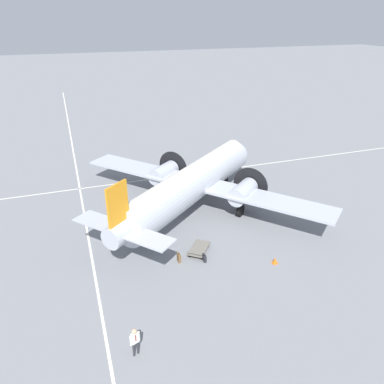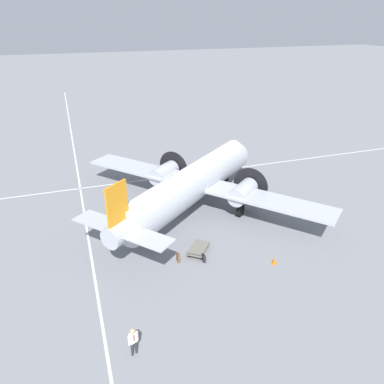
# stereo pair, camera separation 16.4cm
# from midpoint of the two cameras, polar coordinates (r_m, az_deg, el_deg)

# --- Properties ---
(ground_plane) EXTENTS (300.00, 300.00, 0.00)m
(ground_plane) POSITION_cam_midpoint_polar(r_m,az_deg,el_deg) (32.95, 0.14, -2.82)
(ground_plane) COLOR slate
(apron_line_eastwest) EXTENTS (120.00, 0.16, 0.01)m
(apron_line_eastwest) POSITION_cam_midpoint_polar(r_m,az_deg,el_deg) (31.59, -15.63, -5.21)
(apron_line_eastwest) COLOR silver
(apron_line_eastwest) RESTS_ON ground_plane
(apron_line_northsouth) EXTENTS (0.16, 120.00, 0.01)m
(apron_line_northsouth) POSITION_cam_midpoint_polar(r_m,az_deg,el_deg) (39.73, -3.52, 2.33)
(apron_line_northsouth) COLOR silver
(apron_line_northsouth) RESTS_ON ground_plane
(airliner_main) EXTENTS (20.01, 19.62, 6.14)m
(airliner_main) POSITION_cam_midpoint_polar(r_m,az_deg,el_deg) (32.13, 0.56, 1.65)
(airliner_main) COLOR #ADB2BC
(airliner_main) RESTS_ON ground_plane
(crew_foreground) EXTENTS (0.31, 0.55, 1.70)m
(crew_foreground) POSITION_cam_midpoint_polar(r_m,az_deg,el_deg) (20.22, -8.70, -21.26)
(crew_foreground) COLOR #2D2D33
(crew_foreground) RESTS_ON ground_plane
(suitcase_near_door) EXTENTS (0.52, 0.17, 0.53)m
(suitcase_near_door) POSITION_cam_midpoint_polar(r_m,az_deg,el_deg) (26.53, 1.96, -10.02)
(suitcase_near_door) COLOR #232328
(suitcase_near_door) RESTS_ON ground_plane
(suitcase_upright_spare) EXTENTS (0.47, 0.18, 0.64)m
(suitcase_upright_spare) POSITION_cam_midpoint_polar(r_m,az_deg,el_deg) (26.46, -1.92, -9.97)
(suitcase_upright_spare) COLOR brown
(suitcase_upright_spare) RESTS_ON ground_plane
(baggage_cart) EXTENTS (2.40, 2.21, 0.56)m
(baggage_cart) POSITION_cam_midpoint_polar(r_m,az_deg,el_deg) (27.40, 1.17, -8.62)
(baggage_cart) COLOR #6B665B
(baggage_cart) RESTS_ON ground_plane
(traffic_cone) EXTENTS (0.37, 0.37, 0.48)m
(traffic_cone) POSITION_cam_midpoint_polar(r_m,az_deg,el_deg) (26.92, 12.62, -10.19)
(traffic_cone) COLOR orange
(traffic_cone) RESTS_ON ground_plane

